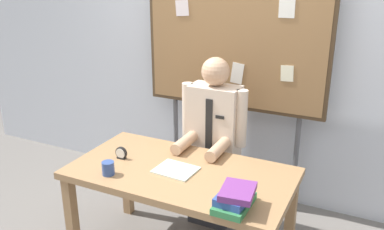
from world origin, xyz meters
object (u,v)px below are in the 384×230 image
(person, at_px, (214,149))
(desk_clock, at_px, (121,153))
(book_stack, at_px, (235,198))
(open_notebook, at_px, (176,170))
(desk, at_px, (181,182))
(coffee_mug, at_px, (108,168))
(bulletin_board, at_px, (234,40))

(person, bearing_deg, desk_clock, -128.33)
(book_stack, bearing_deg, open_notebook, 154.59)
(book_stack, bearing_deg, desk, 151.51)
(book_stack, distance_m, coffee_mug, 0.91)
(desk, distance_m, book_stack, 0.59)
(bulletin_board, bearing_deg, desk, -90.01)
(desk, xyz_separation_m, desk_clock, (-0.48, -0.02, 0.13))
(person, height_order, desk_clock, person)
(bulletin_board, relative_size, desk_clock, 23.45)
(person, relative_size, coffee_mug, 15.16)
(person, relative_size, book_stack, 4.79)
(person, distance_m, open_notebook, 0.61)
(book_stack, relative_size, coffee_mug, 3.16)
(desk, height_order, book_stack, book_stack)
(bulletin_board, bearing_deg, coffee_mug, -108.23)
(person, bearing_deg, desk, -90.00)
(person, distance_m, bulletin_board, 0.92)
(person, height_order, open_notebook, person)
(book_stack, bearing_deg, desk_clock, 165.85)
(person, xyz_separation_m, open_notebook, (-0.03, -0.60, 0.08))
(bulletin_board, xyz_separation_m, desk_clock, (-0.48, -1.01, -0.71))
(bulletin_board, distance_m, book_stack, 1.52)
(open_notebook, bearing_deg, bulletin_board, 88.36)
(desk_clock, bearing_deg, book_stack, -14.15)
(person, bearing_deg, coffee_mug, -116.00)
(open_notebook, height_order, coffee_mug, coffee_mug)
(desk_clock, bearing_deg, person, 51.67)
(person, xyz_separation_m, book_stack, (0.50, -0.85, 0.14))
(book_stack, xyz_separation_m, open_notebook, (-0.53, 0.25, -0.06))
(person, height_order, book_stack, person)
(person, bearing_deg, book_stack, -59.70)
(open_notebook, distance_m, desk_clock, 0.45)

